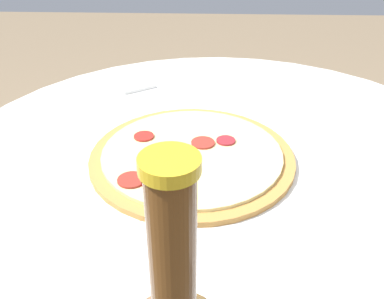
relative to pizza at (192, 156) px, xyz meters
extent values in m
cylinder|color=silver|center=(-0.01, 0.06, -0.02)|extent=(1.03, 1.03, 0.02)
cylinder|color=#B77F3D|center=(0.00, 0.00, 0.00)|extent=(0.36, 0.36, 0.01)
cylinder|color=beige|center=(0.00, 0.00, 0.01)|extent=(0.31, 0.31, 0.01)
cylinder|color=maroon|center=(-0.04, 0.06, 0.01)|extent=(0.03, 0.03, 0.00)
cylinder|color=#9F2F21|center=(0.07, -0.02, 0.01)|extent=(0.04, 0.04, 0.00)
cylinder|color=#A52525|center=(0.10, -0.05, 0.01)|extent=(0.04, 0.04, 0.00)
cylinder|color=maroon|center=(0.09, -0.09, 0.01)|extent=(0.04, 0.04, 0.00)
cylinder|color=#A2241D|center=(-0.05, -0.09, 0.01)|extent=(0.04, 0.04, 0.00)
cylinder|color=#9F2E23|center=(-0.03, 0.02, 0.01)|extent=(0.04, 0.04, 0.00)
cylinder|color=#563314|center=(0.45, 0.01, 0.23)|extent=(0.03, 0.03, 0.10)
cylinder|color=gold|center=(0.45, 0.01, 0.28)|extent=(0.03, 0.03, 0.01)
cube|color=white|center=(-0.34, -0.17, 0.00)|extent=(0.16, 0.14, 0.01)
camera|label=1|loc=(0.63, 0.02, 0.40)|focal=40.00mm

